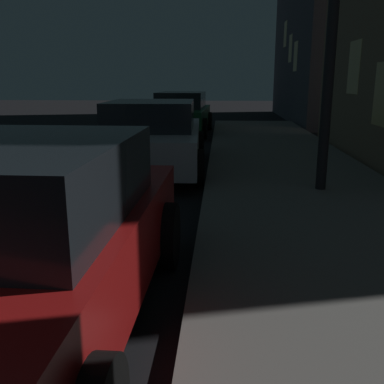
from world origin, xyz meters
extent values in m
cube|color=maroon|center=(2.85, 1.87, 0.57)|extent=(1.75, 4.08, 0.64)
cube|color=#1E2328|center=(2.85, 1.90, 1.15)|extent=(1.52, 2.16, 0.56)
cylinder|color=black|center=(2.00, 3.14, 0.33)|extent=(0.23, 0.66, 0.66)
cylinder|color=black|center=(3.73, 3.12, 0.33)|extent=(0.23, 0.66, 0.66)
cube|color=#B7B7BF|center=(2.85, 7.96, 0.57)|extent=(2.08, 4.58, 0.64)
cube|color=#1E2328|center=(2.86, 7.78, 1.15)|extent=(1.75, 2.20, 0.56)
cylinder|color=black|center=(1.84, 9.31, 0.33)|extent=(0.25, 0.67, 0.66)
cylinder|color=black|center=(3.74, 9.40, 0.33)|extent=(0.25, 0.67, 0.66)
cylinder|color=black|center=(1.96, 6.52, 0.33)|extent=(0.25, 0.67, 0.66)
cylinder|color=black|center=(3.86, 6.61, 0.33)|extent=(0.25, 0.67, 0.66)
cube|color=#19592D|center=(2.85, 14.48, 0.57)|extent=(1.89, 4.41, 0.64)
cube|color=#1E2328|center=(2.85, 14.50, 1.15)|extent=(1.61, 2.29, 0.56)
cylinder|color=black|center=(2.01, 15.86, 0.33)|extent=(0.24, 0.67, 0.66)
cylinder|color=black|center=(3.78, 15.80, 0.33)|extent=(0.24, 0.67, 0.66)
cylinder|color=black|center=(1.92, 13.16, 0.33)|extent=(0.24, 0.67, 0.66)
cylinder|color=black|center=(3.69, 13.10, 0.33)|extent=(0.24, 0.67, 0.66)
cylinder|color=black|center=(5.85, 5.94, 2.90)|extent=(0.16, 0.16, 5.50)
cube|color=#F2D17F|center=(7.32, 7.76, 1.57)|extent=(0.06, 0.90, 1.20)
cube|color=#F2D17F|center=(7.32, 9.77, 2.11)|extent=(0.06, 0.90, 1.20)
cube|color=#F2D17F|center=(7.32, 21.91, 4.01)|extent=(0.06, 0.90, 1.20)
cube|color=#F2D17F|center=(7.32, 18.38, 2.79)|extent=(0.06, 0.90, 1.20)
cube|color=#F2D17F|center=(7.32, 19.97, 3.21)|extent=(0.06, 0.90, 1.20)
camera|label=1|loc=(4.26, -0.99, 1.83)|focal=41.08mm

